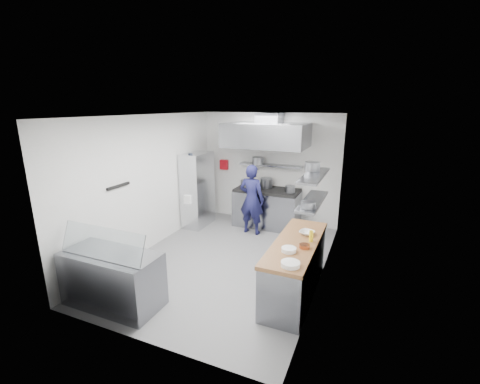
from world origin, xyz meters
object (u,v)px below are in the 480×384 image
at_px(chef, 252,199).
at_px(wire_rack, 198,190).
at_px(display_case, 113,279).
at_px(gas_range, 267,209).

height_order(chef, wire_rack, wire_rack).
bearing_deg(wire_rack, display_case, -81.35).
bearing_deg(display_case, gas_range, 74.98).
bearing_deg(chef, gas_range, -102.95).
xyz_separation_m(gas_range, wire_rack, (-1.63, -0.62, 0.48)).
height_order(wire_rack, display_case, wire_rack).
bearing_deg(chef, display_case, 79.06).
relative_size(chef, display_case, 1.11).
bearing_deg(wire_rack, chef, 0.42).
xyz_separation_m(wire_rack, display_case, (0.53, -3.48, -0.50)).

